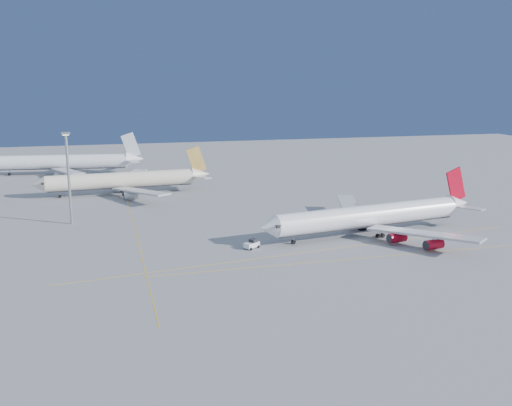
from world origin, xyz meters
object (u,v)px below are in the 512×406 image
(light_mast, at_px, (68,171))
(pushback_tug, at_px, (252,244))
(airliner_etihad, at_px, (125,180))
(airliner_virgin, at_px, (373,216))
(airliner_third, at_px, (66,162))

(light_mast, bearing_deg, pushback_tug, -40.23)
(airliner_etihad, xyz_separation_m, light_mast, (-16.90, -41.57, 10.40))
(airliner_virgin, distance_m, pushback_tug, 35.16)
(pushback_tug, bearing_deg, airliner_etihad, 75.48)
(airliner_virgin, xyz_separation_m, pushback_tug, (-34.64, -4.59, -3.91))
(airliner_etihad, bearing_deg, airliner_third, 110.33)
(pushback_tug, bearing_deg, light_mast, 106.46)
(airliner_virgin, bearing_deg, airliner_etihad, 120.48)
(airliner_virgin, xyz_separation_m, airliner_etihad, (-61.34, 73.86, 0.09))
(pushback_tug, distance_m, light_mast, 58.89)
(pushback_tug, relative_size, light_mast, 0.17)
(airliner_virgin, height_order, pushback_tug, airliner_virgin)
(airliner_virgin, height_order, airliner_etihad, airliner_etihad)
(airliner_third, height_order, light_mast, light_mast)
(airliner_virgin, relative_size, airliner_etihad, 1.05)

